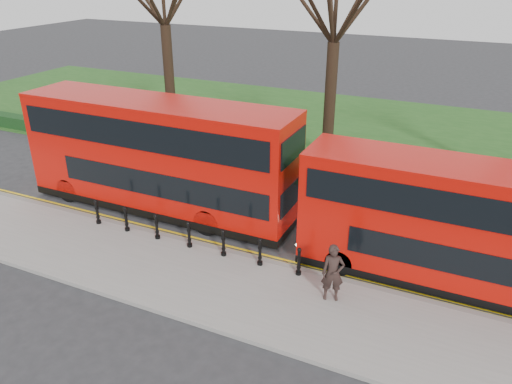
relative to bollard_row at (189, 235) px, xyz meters
The scene contains 11 objects.
ground 1.52m from the bollard_row, 99.90° to the left, with size 120.00×120.00×0.00m, color #28282B.
pavement 1.76m from the bollard_row, 98.13° to the right, with size 60.00×4.00×0.15m, color gray.
kerb 0.71m from the bollard_row, 123.95° to the left, with size 60.00×0.25×0.16m, color slate.
grass_verge 16.36m from the bollard_row, 90.83° to the left, with size 60.00×18.00×0.06m, color #1E4C19.
hedge 8.16m from the bollard_row, 91.66° to the left, with size 60.00×0.90×0.80m, color black.
yellow_line_outer 0.94m from the bollard_row, 109.92° to the left, with size 60.00×0.10×0.01m, color yellow.
yellow_line_inner 1.09m from the bollard_row, 105.49° to the left, with size 60.00×0.10×0.01m, color yellow.
bollard_row is the anchor object (origin of this frame).
bus_lead 4.25m from the bollard_row, 139.23° to the left, with size 12.03×2.76×4.79m.
bus_rear 9.58m from the bollard_row, 11.46° to the left, with size 10.65×2.45×4.24m.
pedestrian 5.84m from the bollard_row, ahead, with size 0.70×0.46×1.93m, color #2D1F1C.
Camera 1 is at (9.28, -14.93, 9.95)m, focal length 35.00 mm.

